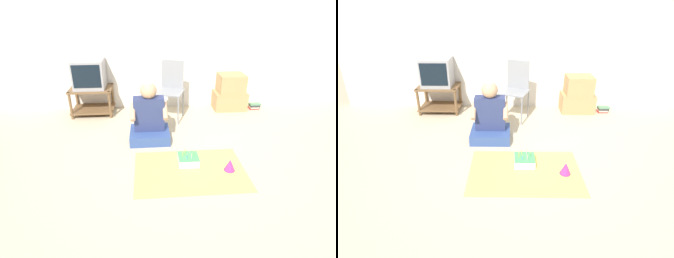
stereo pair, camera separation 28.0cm
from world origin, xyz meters
TOP-DOWN VIEW (x-y plane):
  - ground_plane at (0.00, 0.00)m, footprint 16.00×16.00m
  - wall_back at (0.00, 2.01)m, footprint 6.40×0.06m
  - tv_stand at (-1.44, 1.74)m, footprint 0.69×0.49m
  - tv at (-1.44, 1.75)m, footprint 0.49×0.45m
  - folding_chair at (-0.13, 1.48)m, footprint 0.53×0.52m
  - cardboard_box_stack at (0.95, 1.76)m, footprint 0.56×0.38m
  - book_pile at (1.41, 1.72)m, footprint 0.20×0.14m
  - person_seated at (-0.49, 0.75)m, footprint 0.54×0.47m
  - party_cloth at (-0.05, -0.08)m, footprint 1.27×0.88m
  - birthday_cake at (-0.05, 0.07)m, footprint 0.24×0.24m
  - party_hat_blue at (0.41, -0.11)m, footprint 0.13×0.13m

SIDE VIEW (x-z plane):
  - ground_plane at x=0.00m, z-range 0.00..0.00m
  - party_cloth at x=-0.05m, z-range 0.00..0.01m
  - book_pile at x=1.41m, z-range 0.00..0.10m
  - birthday_cake at x=-0.05m, z-range -0.03..0.14m
  - party_hat_blue at x=0.41m, z-range 0.01..0.15m
  - tv_stand at x=-1.44m, z-range 0.05..0.51m
  - cardboard_box_stack at x=0.95m, z-range -0.02..0.61m
  - person_seated at x=-0.49m, z-range -0.15..0.74m
  - folding_chair at x=-0.13m, z-range 0.07..1.00m
  - tv at x=-1.44m, z-range 0.46..0.92m
  - wall_back at x=0.00m, z-range 0.00..2.55m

